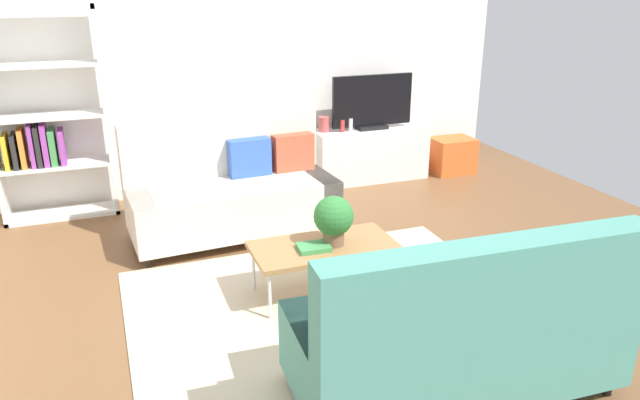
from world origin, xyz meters
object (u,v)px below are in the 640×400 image
(couch_green, at_px, (458,331))
(tv, at_px, (372,103))
(vase_0, at_px, (324,124))
(couch_beige, at_px, (233,190))
(tv_console, at_px, (370,154))
(coffee_table, at_px, (324,248))
(potted_plant, at_px, (334,218))
(bookshelf, at_px, (46,124))
(bottle_1, at_px, (351,125))
(table_book_0, at_px, (314,247))
(storage_trunk, at_px, (452,155))
(bottle_0, at_px, (342,126))

(couch_green, relative_size, tv, 1.94)
(tv, distance_m, vase_0, 0.63)
(couch_beige, height_order, tv_console, couch_beige)
(couch_beige, distance_m, tv_console, 2.21)
(coffee_table, xyz_separation_m, vase_0, (0.96, 2.53, 0.34))
(couch_beige, bearing_deg, vase_0, -144.38)
(tv_console, xyz_separation_m, tv, (0.00, -0.02, 0.63))
(potted_plant, bearing_deg, bookshelf, 129.40)
(tv, height_order, bookshelf, bookshelf)
(bottle_1, bearing_deg, vase_0, 163.17)
(coffee_table, distance_m, tv, 2.96)
(tv_console, distance_m, bottle_1, 0.49)
(bookshelf, xyz_separation_m, bottle_1, (3.26, -0.06, -0.26))
(bookshelf, bearing_deg, table_book_0, -53.44)
(storage_trunk, xyz_separation_m, potted_plant, (-2.57, -2.40, 0.42))
(table_book_0, xyz_separation_m, vase_0, (1.06, 2.58, 0.29))
(coffee_table, bearing_deg, tv_console, 58.11)
(potted_plant, distance_m, bottle_0, 2.69)
(bottle_0, bearing_deg, couch_green, -102.75)
(bookshelf, bearing_deg, couch_green, -59.83)
(storage_trunk, xyz_separation_m, bottle_0, (-1.49, 0.06, 0.49))
(bookshelf, distance_m, table_book_0, 3.23)
(tv_console, bearing_deg, potted_plant, -120.50)
(coffee_table, relative_size, vase_0, 6.23)
(tv, height_order, storage_trunk, tv)
(coffee_table, bearing_deg, bookshelf, 128.59)
(coffee_table, distance_m, table_book_0, 0.12)
(couch_green, relative_size, potted_plant, 5.02)
(storage_trunk, bearing_deg, vase_0, 174.90)
(storage_trunk, height_order, vase_0, vase_0)
(couch_beige, relative_size, couch_green, 1.01)
(tv, xyz_separation_m, bookshelf, (-3.54, 0.04, 0.03))
(table_book_0, relative_size, bottle_1, 1.59)
(couch_beige, relative_size, storage_trunk, 3.75)
(tv_console, xyz_separation_m, vase_0, (-0.58, 0.05, 0.41))
(potted_plant, bearing_deg, bottle_0, 66.19)
(coffee_table, relative_size, tv_console, 0.79)
(bookshelf, xyz_separation_m, vase_0, (2.96, 0.03, -0.25))
(table_book_0, xyz_separation_m, bottle_1, (1.36, 2.49, 0.28))
(vase_0, bearing_deg, storage_trunk, -5.10)
(coffee_table, relative_size, table_book_0, 4.58)
(potted_plant, bearing_deg, coffee_table, 166.67)
(coffee_table, relative_size, bottle_1, 7.28)
(tv_console, height_order, tv, tv)
(vase_0, xyz_separation_m, bottle_1, (0.30, -0.09, -0.01))
(couch_beige, distance_m, table_book_0, 1.50)
(table_book_0, bearing_deg, bottle_1, 61.37)
(tv_console, distance_m, table_book_0, 3.02)
(bookshelf, height_order, bottle_0, bookshelf)
(couch_beige, distance_m, bottle_1, 1.96)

